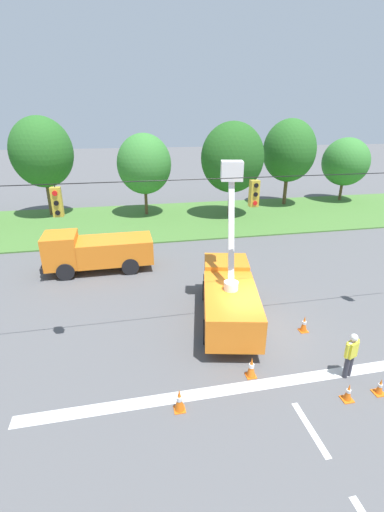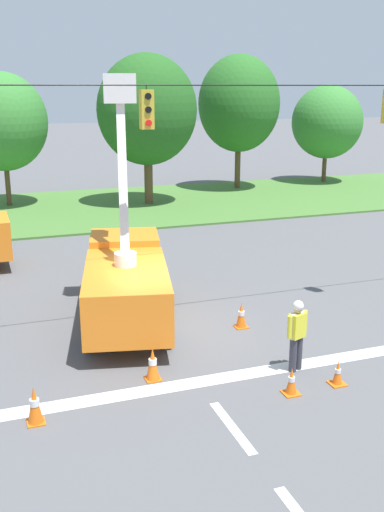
{
  "view_description": "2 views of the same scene",
  "coord_description": "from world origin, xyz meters",
  "px_view_note": "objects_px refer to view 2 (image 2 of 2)",
  "views": [
    {
      "loc": [
        -4.94,
        -11.7,
        8.58
      ],
      "look_at": [
        -1.83,
        3.58,
        2.27
      ],
      "focal_mm": 24.0,
      "sensor_mm": 36.0,
      "label": 1
    },
    {
      "loc": [
        -4.31,
        -14.76,
        6.57
      ],
      "look_at": [
        1.48,
        1.5,
        1.67
      ],
      "focal_mm": 42.0,
      "sensor_mm": 36.0,
      "label": 2
    }
  ],
  "objects_px": {
    "traffic_cone_foreground_right": "(241,315)",
    "traffic_cone_lane_edge_b": "(338,373)",
    "tree_east": "(147,110)",
    "tree_centre": "(3,122)",
    "traffic_cone_near_bucket": "(153,364)",
    "tree_far_east": "(239,104)",
    "tree_east_end": "(327,122)",
    "traffic_cone_mid_right": "(291,381)",
    "utility_truck_bucket_lift": "(126,275)",
    "road_worker": "(297,331)",
    "traffic_cone_far_left": "(35,405)"
  },
  "relations": [
    {
      "from": "traffic_cone_foreground_right",
      "to": "traffic_cone_lane_edge_b",
      "type": "bearing_deg",
      "value": -79.77
    },
    {
      "from": "tree_east",
      "to": "traffic_cone_lane_edge_b",
      "type": "xyz_separation_m",
      "value": [
        -1.78,
        -22.3,
        -5.04
      ]
    },
    {
      "from": "tree_centre",
      "to": "traffic_cone_near_bucket",
      "type": "relative_size",
      "value": 9.17
    },
    {
      "from": "tree_far_east",
      "to": "traffic_cone_lane_edge_b",
      "type": "distance_m",
      "value": 27.54
    },
    {
      "from": "traffic_cone_near_bucket",
      "to": "traffic_cone_lane_edge_b",
      "type": "distance_m",
      "value": 4.24
    },
    {
      "from": "traffic_cone_lane_edge_b",
      "to": "tree_east",
      "type": "bearing_deg",
      "value": 85.43
    },
    {
      "from": "tree_east",
      "to": "traffic_cone_near_bucket",
      "type": "height_order",
      "value": "tree_east"
    },
    {
      "from": "tree_east_end",
      "to": "traffic_cone_mid_right",
      "type": "distance_m",
      "value": 31.39
    },
    {
      "from": "tree_centre",
      "to": "utility_truck_bucket_lift",
      "type": "height_order",
      "value": "tree_centre"
    },
    {
      "from": "traffic_cone_foreground_right",
      "to": "traffic_cone_mid_right",
      "type": "relative_size",
      "value": 1.18
    },
    {
      "from": "road_worker",
      "to": "traffic_cone_far_left",
      "type": "xyz_separation_m",
      "value": [
        -6.11,
        -0.33,
        -0.59
      ]
    },
    {
      "from": "tree_centre",
      "to": "traffic_cone_lane_edge_b",
      "type": "distance_m",
      "value": 25.46
    },
    {
      "from": "tree_east_end",
      "to": "traffic_cone_mid_right",
      "type": "bearing_deg",
      "value": -122.84
    },
    {
      "from": "traffic_cone_foreground_right",
      "to": "traffic_cone_far_left",
      "type": "relative_size",
      "value": 0.91
    },
    {
      "from": "tree_east",
      "to": "traffic_cone_far_left",
      "type": "bearing_deg",
      "value": -111.3
    },
    {
      "from": "tree_east_end",
      "to": "road_worker",
      "type": "xyz_separation_m",
      "value": [
        -16.23,
        -25.17,
        -3.21
      ]
    },
    {
      "from": "tree_east",
      "to": "tree_east_end",
      "type": "height_order",
      "value": "tree_east"
    },
    {
      "from": "traffic_cone_mid_right",
      "to": "traffic_cone_far_left",
      "type": "bearing_deg",
      "value": 172.9
    },
    {
      "from": "tree_east_end",
      "to": "traffic_cone_mid_right",
      "type": "xyz_separation_m",
      "value": [
        -16.89,
        -26.17,
        -3.9
      ]
    },
    {
      "from": "tree_centre",
      "to": "traffic_cone_foreground_right",
      "type": "height_order",
      "value": "tree_centre"
    },
    {
      "from": "traffic_cone_mid_right",
      "to": "traffic_cone_far_left",
      "type": "xyz_separation_m",
      "value": [
        -5.45,
        0.68,
        0.1
      ]
    },
    {
      "from": "tree_centre",
      "to": "tree_east_end",
      "type": "distance_m",
      "value": 21.59
    },
    {
      "from": "road_worker",
      "to": "traffic_cone_mid_right",
      "type": "height_order",
      "value": "road_worker"
    },
    {
      "from": "tree_far_east",
      "to": "tree_east_end",
      "type": "distance_m",
      "value": 7.06
    },
    {
      "from": "tree_far_east",
      "to": "traffic_cone_lane_edge_b",
      "type": "relative_size",
      "value": 14.63
    },
    {
      "from": "tree_centre",
      "to": "utility_truck_bucket_lift",
      "type": "distance_m",
      "value": 19.37
    },
    {
      "from": "road_worker",
      "to": "traffic_cone_mid_right",
      "type": "relative_size",
      "value": 2.8
    },
    {
      "from": "tree_centre",
      "to": "tree_far_east",
      "type": "distance_m",
      "value": 14.66
    },
    {
      "from": "road_worker",
      "to": "traffic_cone_far_left",
      "type": "bearing_deg",
      "value": -176.92
    },
    {
      "from": "tree_east",
      "to": "traffic_cone_far_left",
      "type": "xyz_separation_m",
      "value": [
        -8.44,
        -21.66,
        -4.9
      ]
    },
    {
      "from": "tree_east",
      "to": "tree_far_east",
      "type": "bearing_deg",
      "value": 25.16
    },
    {
      "from": "traffic_cone_mid_right",
      "to": "traffic_cone_near_bucket",
      "type": "xyz_separation_m",
      "value": [
        -2.7,
        1.68,
        0.1
      ]
    },
    {
      "from": "tree_far_east",
      "to": "traffic_cone_mid_right",
      "type": "xyz_separation_m",
      "value": [
        -9.98,
        -25.62,
        -5.2
      ]
    },
    {
      "from": "traffic_cone_foreground_right",
      "to": "traffic_cone_near_bucket",
      "type": "bearing_deg",
      "value": -145.76
    },
    {
      "from": "traffic_cone_foreground_right",
      "to": "traffic_cone_mid_right",
      "type": "distance_m",
      "value": 3.9
    },
    {
      "from": "tree_east",
      "to": "traffic_cone_near_bucket",
      "type": "distance_m",
      "value": 21.99
    },
    {
      "from": "tree_east",
      "to": "traffic_cone_far_left",
      "type": "relative_size",
      "value": 10.23
    },
    {
      "from": "tree_east_end",
      "to": "traffic_cone_near_bucket",
      "type": "distance_m",
      "value": 31.6
    },
    {
      "from": "utility_truck_bucket_lift",
      "to": "traffic_cone_mid_right",
      "type": "xyz_separation_m",
      "value": [
        2.39,
        -5.47,
        -1.07
      ]
    },
    {
      "from": "utility_truck_bucket_lift",
      "to": "traffic_cone_near_bucket",
      "type": "distance_m",
      "value": 3.93
    },
    {
      "from": "tree_centre",
      "to": "tree_far_east",
      "type": "height_order",
      "value": "tree_far_east"
    },
    {
      "from": "tree_east",
      "to": "tree_far_east",
      "type": "relative_size",
      "value": 0.98
    },
    {
      "from": "utility_truck_bucket_lift",
      "to": "traffic_cone_foreground_right",
      "type": "height_order",
      "value": "utility_truck_bucket_lift"
    },
    {
      "from": "tree_east_end",
      "to": "traffic_cone_near_bucket",
      "type": "relative_size",
      "value": 8.33
    },
    {
      "from": "utility_truck_bucket_lift",
      "to": "traffic_cone_mid_right",
      "type": "relative_size",
      "value": 10.93
    },
    {
      "from": "tree_east",
      "to": "traffic_cone_foreground_right",
      "type": "distance_m",
      "value": 19.28
    },
    {
      "from": "tree_far_east",
      "to": "traffic_cone_near_bucket",
      "type": "height_order",
      "value": "tree_far_east"
    },
    {
      "from": "traffic_cone_foreground_right",
      "to": "traffic_cone_lane_edge_b",
      "type": "relative_size",
      "value": 1.27
    },
    {
      "from": "tree_east_end",
      "to": "traffic_cone_lane_edge_b",
      "type": "relative_size",
      "value": 11.45
    },
    {
      "from": "tree_east",
      "to": "traffic_cone_foreground_right",
      "type": "xyz_separation_m",
      "value": [
        -2.47,
        -18.47,
        -4.94
      ]
    }
  ]
}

